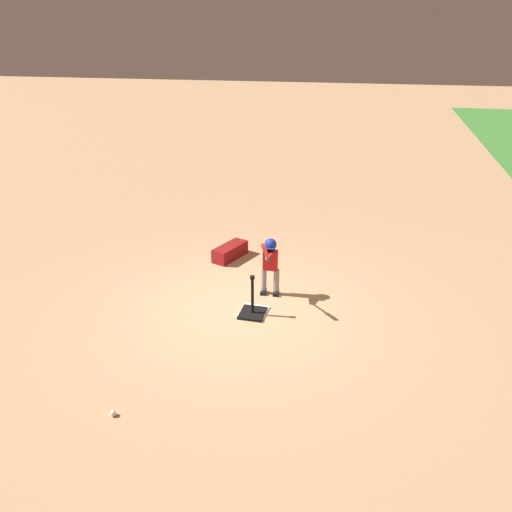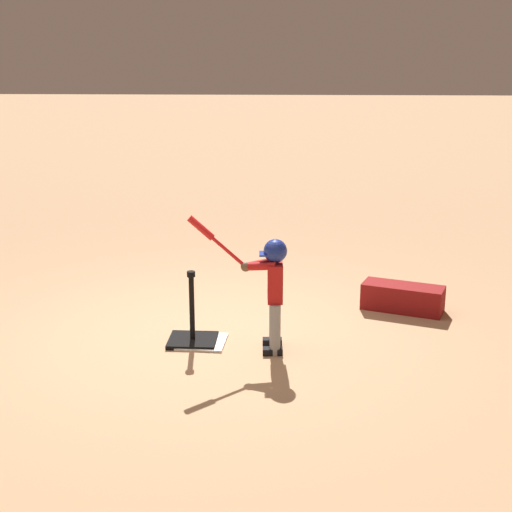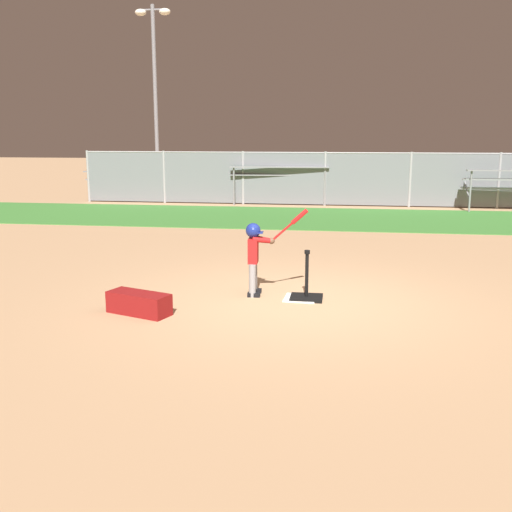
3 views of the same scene
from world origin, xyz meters
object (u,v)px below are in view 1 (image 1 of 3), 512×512
object	(u,v)px
batter_child	(270,260)
equipment_bag	(230,252)
batting_tee	(252,309)
baseball	(113,413)

from	to	relation	value
batter_child	equipment_bag	distance (m)	1.84
batting_tee	batter_child	bearing A→B (deg)	170.42
batting_tee	baseball	xyz separation A→B (m)	(2.72, -1.04, -0.05)
baseball	batting_tee	bearing A→B (deg)	159.12
equipment_bag	baseball	bearing A→B (deg)	19.70
baseball	equipment_bag	bearing A→B (deg)	179.62
batting_tee	batter_child	distance (m)	0.94
batter_child	baseball	distance (m)	3.70
batting_tee	equipment_bag	size ratio (longest dim) A/B	0.83
baseball	equipment_bag	world-z (taller)	equipment_bag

